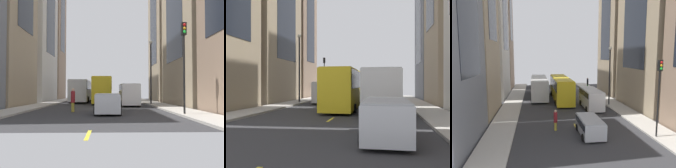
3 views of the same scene
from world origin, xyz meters
The scene contains 19 objects.
ground_plane centered at (0.00, 0.00, 0.00)m, with size 40.98×40.98×0.00m, color #333335.
sidewalk_west centered at (-7.18, 0.00, 0.07)m, with size 2.63×44.00×0.15m, color #B2ADA3.
sidewalk_east centered at (7.18, 0.00, 0.07)m, with size 2.63×44.00×0.15m, color #B2ADA3.
lane_stripe_0 centered at (0.00, -21.00, 0.01)m, with size 0.16×2.00×0.01m, color yellow.
lane_stripe_1 centered at (0.00, -10.50, 0.01)m, with size 0.16×2.00×0.01m, color yellow.
lane_stripe_2 centered at (0.00, 0.00, 0.01)m, with size 0.16×2.00×0.01m, color yellow.
lane_stripe_3 centered at (0.00, 10.50, 0.01)m, with size 0.16×2.00×0.01m, color yellow.
lane_stripe_4 centered at (0.00, 21.00, 0.01)m, with size 0.16×2.00×0.01m, color yellow.
building_east_1 centered at (12.01, -3.99, 11.85)m, with size 6.71×11.22×23.70m.
building_east_2 centered at (11.98, 7.45, 13.78)m, with size 6.65×8.94×27.56m.
city_bus_white centered at (-3.24, 5.45, 2.01)m, with size 2.81×11.35×3.35m.
streetcar_yellow centered at (0.11, 2.79, 2.12)m, with size 2.70×12.22×3.59m.
delivery_van_white centered at (3.41, -3.24, 1.51)m, with size 2.25×5.92×2.58m.
car_silver_0 centered at (0.81, -12.79, 0.92)m, with size 1.97×4.19×1.56m.
car_silver_1 centered at (-3.48, 15.87, 0.98)m, with size 2.01×4.58×1.66m.
pedestrian_walking_far centered at (-2.10, -11.22, 1.06)m, with size 0.34×0.34×1.98m.
pedestrian_crossing_mid centered at (6.85, 12.64, 1.35)m, with size 0.36×0.36×2.25m.
traffic_light_near_corner centered at (6.27, -14.32, 4.64)m, with size 0.32×0.44×6.52m.
streetlamp_near centered at (6.37, -1.94, 5.00)m, with size 0.44×0.44×8.05m.
Camera 1 is at (0.74, -29.93, 1.77)m, focal length 35.56 mm.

